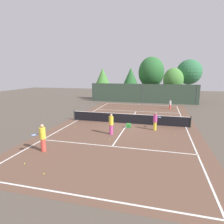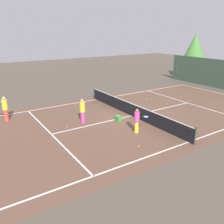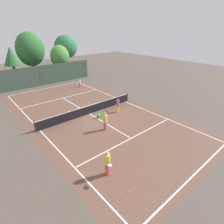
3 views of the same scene
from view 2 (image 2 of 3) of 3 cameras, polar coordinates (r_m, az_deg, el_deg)
The scene contains 15 objects.
ground_plane at distance 18.50m, azimuth 4.71°, elevation -0.91°, with size 80.00×80.00×0.00m, color brown.
court_surface at distance 18.49m, azimuth 4.71°, elevation -0.90°, with size 13.00×25.00×0.01m.
tennis_net at distance 18.33m, azimuth 4.75°, elevation 0.59°, with size 11.90×0.10×1.10m.
tree_1 at distance 34.59m, azimuth 19.18°, elevation 14.35°, with size 3.09×3.09×5.88m.
player_1 at distance 15.23m, azimuth 5.98°, elevation -2.03°, with size 0.77×0.84×1.60m.
player_2 at distance 16.92m, azimuth -7.06°, elevation 0.30°, with size 0.37×0.37×1.74m.
player_3 at distance 18.79m, azimuth -24.16°, elevation 0.78°, with size 0.63×0.96×1.82m.
ball_crate at distance 17.38m, azimuth 1.47°, elevation -1.52°, with size 0.43×0.32×0.43m.
tennis_ball_1 at distance 21.91m, azimuth 13.07°, elevation 1.91°, with size 0.07×0.07×0.07m, color #CCE533.
tennis_ball_2 at distance 16.53m, azimuth -10.68°, elevation -3.52°, with size 0.07×0.07×0.07m, color #CCE533.
tennis_ball_3 at distance 13.71m, azimuth 6.40°, elevation -8.13°, with size 0.07×0.07×0.07m, color #CCE533.
tennis_ball_4 at distance 20.94m, azimuth -8.78°, elevation 1.40°, with size 0.07×0.07×0.07m, color #CCE533.
tennis_ball_5 at distance 23.18m, azimuth 9.46°, elevation 3.06°, with size 0.07×0.07×0.07m, color #CCE533.
tennis_ball_6 at distance 22.96m, azimuth 8.48°, elevation 2.96°, with size 0.07×0.07×0.07m, color #CCE533.
tennis_ball_8 at distance 24.58m, azimuth 16.03°, elevation 3.48°, with size 0.07×0.07×0.07m, color #CCE533.
Camera 2 is at (13.72, -10.74, 6.22)m, focal length 38.31 mm.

